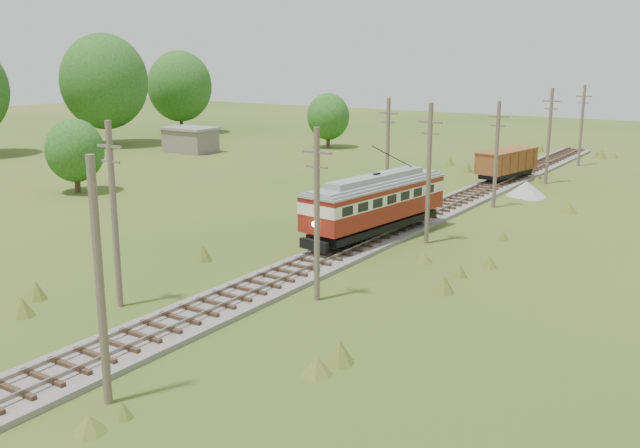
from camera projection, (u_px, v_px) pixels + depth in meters
The scene contains 17 objects.
railbed_main at pixel (403, 225), 50.25m from camera, with size 3.60×96.00×0.57m.
streetcar at pixel (376, 200), 46.42m from camera, with size 4.35×12.61×5.71m.
gondola at pixel (507, 162), 67.40m from camera, with size 3.81×8.05×2.57m.
gravel_pile at pixel (527, 189), 61.17m from camera, with size 3.47×3.68×1.26m.
utility_pole_r_1 at pixel (100, 284), 24.02m from camera, with size 0.30×0.30×8.80m.
utility_pole_r_2 at pixel (317, 213), 34.49m from camera, with size 1.60×0.30×8.60m.
utility_pole_r_3 at pixel (429, 173), 45.07m from camera, with size 1.60×0.30×9.00m.
utility_pole_r_4 at pixel (496, 154), 55.82m from camera, with size 1.60×0.30×8.40m.
utility_pole_r_5 at pixel (549, 135), 66.12m from camera, with size 1.60×0.30×8.90m.
utility_pole_r_6 at pixel (582, 125), 76.82m from camera, with size 1.60×0.30×8.70m.
utility_pole_l_a at pixel (114, 214), 33.55m from camera, with size 1.60×0.30×9.00m.
utility_pole_l_b at pixel (388, 151), 56.54m from camera, with size 1.60×0.30×8.60m.
tree_left_4 at pixel (104, 82), 93.38m from camera, with size 11.34×11.34×14.61m.
tree_left_5 at pixel (180, 86), 107.75m from camera, with size 9.66×9.66×12.44m.
tree_mid_a at pixel (328, 117), 91.93m from camera, with size 5.46×5.46×7.03m.
tree_mid_c at pixel (75, 151), 62.16m from camera, with size 5.04×5.04×6.49m.
shed at pixel (190, 139), 88.32m from camera, with size 6.40×4.40×3.10m.
Camera 1 is at (21.87, -10.07, 11.98)m, focal length 40.00 mm.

